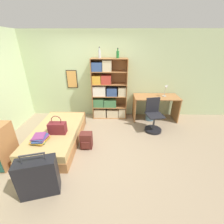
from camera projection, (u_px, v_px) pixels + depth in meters
The scene contains 14 objects.
ground_plane at pixel (87, 143), 3.69m from camera, with size 14.00×14.00×0.00m, color gray.
wall_back at pixel (93, 76), 4.67m from camera, with size 10.00×0.09×2.60m.
bed at pixel (57, 135), 3.64m from camera, with size 1.04×1.93×0.38m.
handbag at pixel (57, 128), 3.34m from camera, with size 0.38×0.19×0.43m.
book_stack_on_bed at pixel (40, 139), 3.08m from camera, with size 0.33×0.38×0.13m.
suitcase at pixel (38, 177), 2.34m from camera, with size 0.63×0.39×0.79m.
bookcase at pixel (107, 93), 4.65m from camera, with size 1.06×0.36×1.85m.
bottle_green at pixel (100, 54), 4.13m from camera, with size 0.07×0.07×0.30m.
bottle_brown at pixel (118, 54), 4.16m from camera, with size 0.08×0.08×0.27m.
desk at pixel (156, 103), 4.63m from camera, with size 1.34×0.63×0.76m.
desk_lamp at pixel (166, 88), 4.43m from camera, with size 0.17×0.12×0.39m.
desk_chair at pixel (153, 120), 4.11m from camera, with size 0.49×0.49×0.91m.
backpack at pixel (86, 140), 3.46m from camera, with size 0.27×0.24×0.38m.
waste_bin at pixel (150, 116), 4.74m from camera, with size 0.26×0.26×0.28m.
Camera 1 is at (0.67, -3.02, 2.24)m, focal length 24.00 mm.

